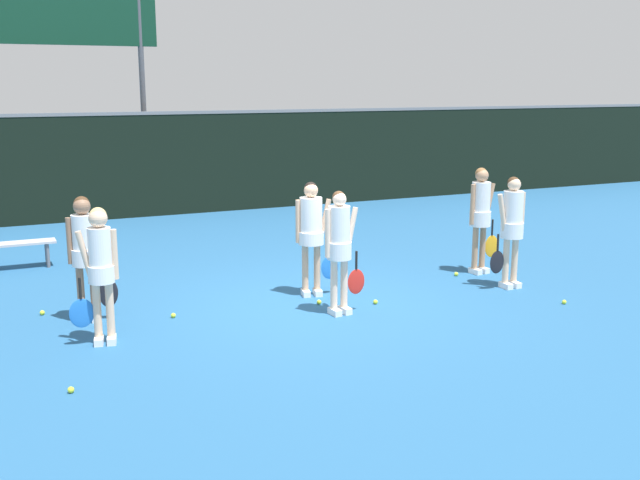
{
  "coord_description": "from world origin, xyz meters",
  "views": [
    {
      "loc": [
        -4.35,
        -9.76,
        3.21
      ],
      "look_at": [
        0.05,
        -0.01,
        0.96
      ],
      "focal_mm": 42.0,
      "sensor_mm": 36.0,
      "label": 1
    }
  ],
  "objects": [
    {
      "name": "player_0",
      "position": [
        -3.14,
        -0.49,
        1.02
      ],
      "size": [
        0.62,
        0.34,
        1.73
      ],
      "rotation": [
        0.0,
        0.0,
        -0.2
      ],
      "color": "beige",
      "rests_on": "ground_plane"
    },
    {
      "name": "tennis_ball_0",
      "position": [
        -3.77,
        1.06,
        0.03
      ],
      "size": [
        0.07,
        0.07,
        0.07
      ],
      "primitive_type": "sphere",
      "color": "#CCE033",
      "rests_on": "ground_plane"
    },
    {
      "name": "tennis_ball_6",
      "position": [
        0.01,
        -0.07,
        0.03
      ],
      "size": [
        0.07,
        0.07,
        0.07
      ],
      "primitive_type": "sphere",
      "color": "#CCE033",
      "rests_on": "ground_plane"
    },
    {
      "name": "player_3",
      "position": [
        -3.19,
        0.52,
        1.03
      ],
      "size": [
        0.63,
        0.36,
        1.73
      ],
      "rotation": [
        0.0,
        0.0,
        -0.06
      ],
      "color": "#8C664C",
      "rests_on": "ground_plane"
    },
    {
      "name": "tennis_ball_2",
      "position": [
        3.32,
        -1.56,
        0.03
      ],
      "size": [
        0.07,
        0.07,
        0.07
      ],
      "primitive_type": "sphere",
      "color": "#CCE033",
      "rests_on": "ground_plane"
    },
    {
      "name": "player_4",
      "position": [
        0.11,
        0.43,
        1.05
      ],
      "size": [
        0.66,
        0.39,
        1.75
      ],
      "rotation": [
        0.0,
        0.0,
        -0.19
      ],
      "color": "tan",
      "rests_on": "ground_plane"
    },
    {
      "name": "bench_courtside",
      "position": [
        -4.15,
        4.09,
        0.41
      ],
      "size": [
        1.74,
        0.37,
        0.47
      ],
      "rotation": [
        0.0,
        0.0,
        0.01
      ],
      "color": "#B2B2B7",
      "rests_on": "ground_plane"
    },
    {
      "name": "ground_plane",
      "position": [
        0.0,
        0.0,
        0.0
      ],
      "size": [
        140.0,
        140.0,
        0.0
      ],
      "primitive_type": "plane",
      "color": "#235684"
    },
    {
      "name": "tennis_ball_5",
      "position": [
        2.81,
        0.48,
        0.03
      ],
      "size": [
        0.07,
        0.07,
        0.07
      ],
      "primitive_type": "sphere",
      "color": "#CCE033",
      "rests_on": "ground_plane"
    },
    {
      "name": "player_2",
      "position": [
        3.17,
        -0.46,
        1.05
      ],
      "size": [
        0.63,
        0.36,
        1.78
      ],
      "rotation": [
        0.0,
        0.0,
        0.01
      ],
      "color": "beige",
      "rests_on": "ground_plane"
    },
    {
      "name": "player_5",
      "position": [
        3.28,
        0.51,
        1.08
      ],
      "size": [
        0.64,
        0.36,
        1.81
      ],
      "rotation": [
        0.0,
        0.0,
        0.13
      ],
      "color": "tan",
      "rests_on": "ground_plane"
    },
    {
      "name": "tennis_ball_4",
      "position": [
        -2.11,
        0.17,
        0.03
      ],
      "size": [
        0.07,
        0.07,
        0.07
      ],
      "primitive_type": "sphere",
      "color": "#CCE033",
      "rests_on": "ground_plane"
    },
    {
      "name": "scoreboard",
      "position": [
        -2.29,
        9.9,
        4.55
      ],
      "size": [
        4.47,
        0.15,
        5.76
      ],
      "color": "#515156",
      "rests_on": "ground_plane"
    },
    {
      "name": "player_1",
      "position": [
        0.09,
        -0.6,
        1.03
      ],
      "size": [
        0.62,
        0.35,
        1.75
      ],
      "rotation": [
        0.0,
        0.0,
        0.07
      ],
      "color": "beige",
      "rests_on": "ground_plane"
    },
    {
      "name": "tennis_ball_1",
      "position": [
        0.77,
        -0.41,
        0.03
      ],
      "size": [
        0.07,
        0.07,
        0.07
      ],
      "primitive_type": "sphere",
      "color": "#CCE033",
      "rests_on": "ground_plane"
    },
    {
      "name": "fence_windscreen",
      "position": [
        0.0,
        8.41,
        1.28
      ],
      "size": [
        60.0,
        0.08,
        2.54
      ],
      "color": "black",
      "rests_on": "ground_plane"
    },
    {
      "name": "tennis_ball_3",
      "position": [
        -3.71,
        -1.94,
        0.03
      ],
      "size": [
        0.07,
        0.07,
        0.07
      ],
      "primitive_type": "sphere",
      "color": "#CCE033",
      "rests_on": "ground_plane"
    }
  ]
}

